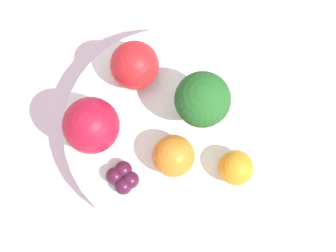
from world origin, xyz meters
name	(u,v)px	position (x,y,z in m)	size (l,w,h in m)	color
ground_plane	(168,137)	(0.00, 0.00, 0.00)	(6.00, 6.00, 0.00)	gray
table_surface	(168,135)	(0.00, 0.00, 0.01)	(1.20, 1.20, 0.02)	silver
bowl	(168,131)	(0.00, 0.00, 0.04)	(0.23, 0.23, 0.04)	white
broccoli	(202,100)	(-0.03, -0.02, 0.10)	(0.06, 0.06, 0.07)	#99C17A
apple_red	(91,125)	(0.08, 0.01, 0.09)	(0.06, 0.06, 0.06)	#B7142D
apple_green	(135,65)	(0.04, -0.06, 0.08)	(0.05, 0.05, 0.05)	red
orange_front	(173,156)	(-0.01, 0.03, 0.08)	(0.04, 0.04, 0.04)	orange
orange_back	(236,168)	(-0.07, 0.03, 0.08)	(0.04, 0.04, 0.04)	orange
grape_cluster	(123,178)	(0.04, 0.06, 0.07)	(0.04, 0.03, 0.02)	#47142D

